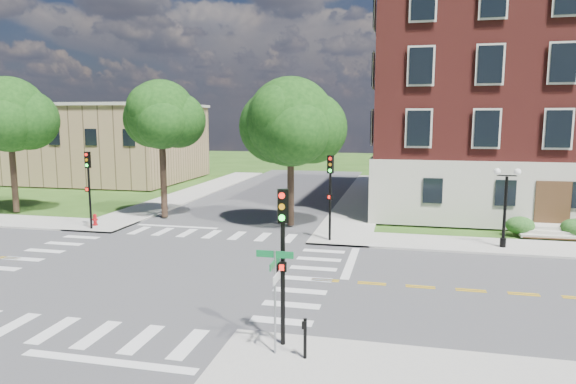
% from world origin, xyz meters
% --- Properties ---
extents(ground, '(160.00, 160.00, 0.00)m').
position_xyz_m(ground, '(0.00, 0.00, 0.00)').
color(ground, '#284A14').
rests_on(ground, ground).
extents(road_ew, '(90.00, 12.00, 0.01)m').
position_xyz_m(road_ew, '(0.00, 0.00, 0.01)').
color(road_ew, '#3D3D3F').
rests_on(road_ew, ground).
extents(road_ns, '(12.00, 90.00, 0.01)m').
position_xyz_m(road_ns, '(0.00, 0.00, 0.01)').
color(road_ns, '#3D3D3F').
rests_on(road_ns, ground).
extents(sidewalk_ne, '(34.00, 34.00, 0.12)m').
position_xyz_m(sidewalk_ne, '(15.38, 15.38, 0.06)').
color(sidewalk_ne, '#9E9B93').
rests_on(sidewalk_ne, ground).
extents(sidewalk_nw, '(34.00, 34.00, 0.12)m').
position_xyz_m(sidewalk_nw, '(-15.38, 15.38, 0.06)').
color(sidewalk_nw, '#9E9B93').
rests_on(sidewalk_nw, ground).
extents(crosswalk_east, '(2.20, 10.20, 0.02)m').
position_xyz_m(crosswalk_east, '(7.20, 0.00, 0.00)').
color(crosswalk_east, silver).
rests_on(crosswalk_east, ground).
extents(stop_bar_east, '(0.40, 5.50, 0.00)m').
position_xyz_m(stop_bar_east, '(8.80, 3.00, 0.00)').
color(stop_bar_east, silver).
rests_on(stop_bar_east, ground).
extents(secondary_building, '(20.40, 15.40, 8.30)m').
position_xyz_m(secondary_building, '(-22.00, 30.00, 4.28)').
color(secondary_building, '#987954').
rests_on(secondary_building, ground).
extents(tree_b, '(5.38, 5.38, 9.77)m').
position_xyz_m(tree_b, '(-16.49, 10.49, 7.18)').
color(tree_b, black).
rests_on(tree_b, ground).
extents(tree_c, '(4.71, 4.71, 9.42)m').
position_xyz_m(tree_c, '(-5.00, 11.14, 7.15)').
color(tree_c, black).
rests_on(tree_c, ground).
extents(tree_d, '(5.63, 5.63, 9.42)m').
position_xyz_m(tree_d, '(4.16, 10.43, 6.70)').
color(tree_d, black).
rests_on(tree_d, ground).
extents(traffic_signal_se, '(0.37, 0.44, 4.80)m').
position_xyz_m(traffic_signal_se, '(7.72, -6.78, 3.19)').
color(traffic_signal_se, black).
rests_on(traffic_signal_se, ground).
extents(traffic_signal_ne, '(0.38, 0.46, 4.80)m').
position_xyz_m(traffic_signal_ne, '(7.21, 6.87, 3.19)').
color(traffic_signal_ne, black).
rests_on(traffic_signal_ne, ground).
extents(traffic_signal_nw, '(0.35, 0.40, 4.80)m').
position_xyz_m(traffic_signal_nw, '(-7.76, 6.62, 3.19)').
color(traffic_signal_nw, black).
rests_on(traffic_signal_nw, ground).
extents(twin_lamp_west, '(1.36, 0.36, 4.23)m').
position_xyz_m(twin_lamp_west, '(16.48, 7.41, 2.52)').
color(twin_lamp_west, black).
rests_on(twin_lamp_west, ground).
extents(street_sign_pole, '(1.10, 1.10, 3.10)m').
position_xyz_m(street_sign_pole, '(7.64, -7.40, 2.31)').
color(street_sign_pole, gray).
rests_on(street_sign_pole, ground).
extents(push_button_post, '(0.14, 0.21, 1.20)m').
position_xyz_m(push_button_post, '(8.55, -7.55, 0.80)').
color(push_button_post, black).
rests_on(push_button_post, ground).
extents(fire_hydrant, '(0.35, 0.35, 0.75)m').
position_xyz_m(fire_hydrant, '(-8.06, 7.51, 0.46)').
color(fire_hydrant, '#9C0C0F').
rests_on(fire_hydrant, ground).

